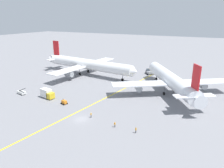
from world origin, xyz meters
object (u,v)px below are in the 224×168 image
at_px(airliner_being_pushed, 171,80).
at_px(pushback_tug, 149,72).
at_px(ground_crew_ramp_agent_by_cones, 115,124).
at_px(gse_belt_loader_portside, 22,92).
at_px(airliner_at_gate_left, 88,64).
at_px(gse_catering_truck_tall, 47,94).
at_px(ground_crew_marshaller_foreground, 136,130).
at_px(gse_gpu_cart_small, 64,102).
at_px(ground_crew_wing_walker_right, 91,115).

xyz_separation_m(airliner_being_pushed, pushback_tug, (-16.25, 24.02, -4.08)).
height_order(pushback_tug, ground_crew_ramp_agent_by_cones, pushback_tug).
height_order(gse_belt_loader_portside, ground_crew_ramp_agent_by_cones, gse_belt_loader_portside).
distance_m(airliner_at_gate_left, gse_catering_truck_tall, 36.05).
bearing_deg(gse_catering_truck_tall, pushback_tug, 65.19).
xyz_separation_m(pushback_tug, ground_crew_marshaller_foreground, (15.22, -59.76, -0.35)).
bearing_deg(pushback_tug, ground_crew_ramp_agent_by_cones, -81.51).
xyz_separation_m(airliner_being_pushed, ground_crew_ramp_agent_by_cones, (-7.36, -35.53, -4.49)).
xyz_separation_m(pushback_tug, gse_gpu_cart_small, (-14.29, -53.35, -0.45)).
relative_size(pushback_tug, ground_crew_ramp_agent_by_cones, 4.65).
relative_size(pushback_tug, gse_belt_loader_portside, 1.49).
xyz_separation_m(gse_belt_loader_portside, ground_crew_ramp_agent_by_cones, (44.93, -6.33, 0.02)).
distance_m(airliner_being_pushed, pushback_tug, 29.29).
relative_size(airliner_at_gate_left, airliner_being_pushed, 1.32).
bearing_deg(ground_crew_marshaller_foreground, ground_crew_wing_walker_right, 172.23).
distance_m(gse_belt_loader_portside, ground_crew_marshaller_foreground, 51.68).
xyz_separation_m(ground_crew_wing_walker_right, ground_crew_marshaller_foreground, (15.47, -2.11, 0.03)).
height_order(airliner_being_pushed, pushback_tug, airliner_being_pushed).
height_order(gse_catering_truck_tall, ground_crew_wing_walker_right, gse_catering_truck_tall).
xyz_separation_m(airliner_at_gate_left, ground_crew_wing_walker_right, (28.51, -41.59, -4.67)).
bearing_deg(ground_crew_wing_walker_right, airliner_at_gate_left, 124.43).
bearing_deg(airliner_being_pushed, airliner_at_gate_left, 169.97).
distance_m(pushback_tug, ground_crew_marshaller_foreground, 61.67).
bearing_deg(gse_belt_loader_portside, gse_gpu_cart_small, -0.34).
height_order(airliner_at_gate_left, pushback_tug, airliner_at_gate_left).
xyz_separation_m(pushback_tug, gse_catering_truck_tall, (-23.84, -51.58, 0.51)).
xyz_separation_m(airliner_at_gate_left, airliner_being_pushed, (45.00, -7.96, -0.21)).
bearing_deg(airliner_being_pushed, gse_belt_loader_portside, -150.82).
bearing_deg(gse_catering_truck_tall, ground_crew_wing_walker_right, -14.43).
relative_size(pushback_tug, ground_crew_wing_walker_right, 4.49).
bearing_deg(ground_crew_marshaller_foreground, gse_gpu_cart_small, 167.74).
bearing_deg(ground_crew_ramp_agent_by_cones, gse_belt_loader_portside, 171.98).
relative_size(gse_gpu_cart_small, gse_belt_loader_portside, 0.48).
distance_m(ground_crew_ramp_agent_by_cones, ground_crew_marshaller_foreground, 6.34).
relative_size(airliner_at_gate_left, gse_gpu_cart_small, 23.71).
bearing_deg(ground_crew_ramp_agent_by_cones, pushback_tug, 98.49).
distance_m(gse_gpu_cart_small, gse_catering_truck_tall, 9.77).
bearing_deg(gse_catering_truck_tall, airliner_being_pushed, 34.50).
distance_m(airliner_at_gate_left, pushback_tug, 33.21).
distance_m(pushback_tug, gse_catering_truck_tall, 56.83).
height_order(airliner_at_gate_left, ground_crew_wing_walker_right, airliner_at_gate_left).
bearing_deg(ground_crew_wing_walker_right, gse_catering_truck_tall, 165.57).
height_order(airliner_being_pushed, ground_crew_marshaller_foreground, airliner_being_pushed).
bearing_deg(pushback_tug, airliner_being_pushed, -55.92).
xyz_separation_m(airliner_being_pushed, gse_catering_truck_tall, (-40.09, -27.56, -3.57)).
bearing_deg(gse_catering_truck_tall, ground_crew_ramp_agent_by_cones, -13.68).
distance_m(airliner_at_gate_left, ground_crew_wing_walker_right, 50.63).
bearing_deg(airliner_at_gate_left, pushback_tug, 29.20).
relative_size(airliner_being_pushed, ground_crew_marshaller_foreground, 25.18).
bearing_deg(gse_gpu_cart_small, gse_belt_loader_portside, 179.66).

